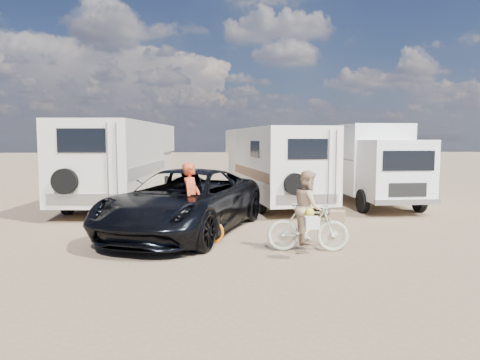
{
  "coord_description": "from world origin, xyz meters",
  "views": [
    {
      "loc": [
        -2.09,
        -9.53,
        2.47
      ],
      "look_at": [
        -1.28,
        2.89,
        1.3
      ],
      "focal_mm": 32.98,
      "sensor_mm": 36.0,
      "label": 1
    }
  ],
  "objects": [
    {
      "name": "rider_woman",
      "position": [
        0.02,
        -0.13,
        0.8
      ],
      "size": [
        0.7,
        0.85,
        1.61
      ],
      "primitive_type": "imported",
      "rotation": [
        0.0,
        0.0,
        1.44
      ],
      "color": "tan",
      "rests_on": "ground"
    },
    {
      "name": "cooler",
      "position": [
        -1.9,
        2.92,
        0.23
      ],
      "size": [
        0.69,
        0.59,
        0.46
      ],
      "primitive_type": "cube",
      "rotation": [
        0.0,
        0.0,
        0.35
      ],
      "color": "#1E3E94",
      "rests_on": "ground"
    },
    {
      "name": "rider_man",
      "position": [
        -2.57,
        0.92,
        0.86
      ],
      "size": [
        0.59,
        0.73,
        1.73
      ],
      "primitive_type": "imported",
      "rotation": [
        0.0,
        0.0,
        1.26
      ],
      "color": "#C54424",
      "rests_on": "ground"
    },
    {
      "name": "rv_main",
      "position": [
        0.26,
        7.32,
        1.43
      ],
      "size": [
        3.31,
        8.04,
        2.86
      ],
      "primitive_type": null,
      "rotation": [
        0.0,
        0.0,
        0.13
      ],
      "color": "silver",
      "rests_on": "ground"
    },
    {
      "name": "bike_woman",
      "position": [
        0.02,
        -0.13,
        0.54
      ],
      "size": [
        1.83,
        0.73,
        1.07
      ],
      "primitive_type": "imported",
      "rotation": [
        0.0,
        0.0,
        1.44
      ],
      "color": "beige",
      "rests_on": "ground"
    },
    {
      "name": "box_truck",
      "position": [
        3.89,
        6.45,
        1.5
      ],
      "size": [
        2.32,
        5.77,
        3.0
      ],
      "primitive_type": null,
      "rotation": [
        0.0,
        0.0,
        0.02
      ],
      "color": "white",
      "rests_on": "ground"
    },
    {
      "name": "crate",
      "position": [
        1.63,
        3.12,
        0.17
      ],
      "size": [
        0.55,
        0.55,
        0.34
      ],
      "primitive_type": "cube",
      "rotation": [
        0.0,
        0.0,
        -0.35
      ],
      "color": "#916B50",
      "rests_on": "ground"
    },
    {
      "name": "bike_man",
      "position": [
        -2.57,
        0.92,
        0.43
      ],
      "size": [
        1.72,
        1.04,
        0.85
      ],
      "primitive_type": "imported",
      "rotation": [
        0.0,
        0.0,
        1.26
      ],
      "color": "#D3630B",
      "rests_on": "ground"
    },
    {
      "name": "ground",
      "position": [
        0.0,
        0.0,
        0.0
      ],
      "size": [
        140.0,
        140.0,
        0.0
      ],
      "primitive_type": "plane",
      "color": "#8E7254",
      "rests_on": "ground"
    },
    {
      "name": "dark_suv",
      "position": [
        -2.8,
        1.95,
        0.83
      ],
      "size": [
        4.73,
        6.57,
        1.66
      ],
      "primitive_type": "imported",
      "rotation": [
        0.0,
        0.0,
        -0.37
      ],
      "color": "black",
      "rests_on": "ground"
    },
    {
      "name": "rv_left",
      "position": [
        -5.45,
        7.5,
        1.53
      ],
      "size": [
        3.16,
        8.62,
        3.06
      ],
      "primitive_type": null,
      "rotation": [
        0.0,
        0.0,
        -0.08
      ],
      "color": "white",
      "rests_on": "ground"
    }
  ]
}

